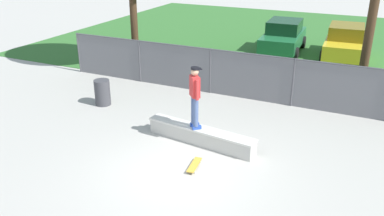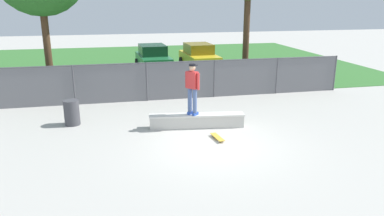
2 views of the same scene
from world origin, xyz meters
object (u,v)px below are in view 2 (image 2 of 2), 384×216
concrete_ledge (197,121)px  skateboard (217,137)px  trash_bin (72,113)px  car_green (153,58)px  car_yellow (199,56)px  skateboarder (192,87)px

concrete_ledge → skateboard: bearing=-72.9°
concrete_ledge → trash_bin: 4.63m
concrete_ledge → car_green: bearing=91.4°
car_yellow → trash_bin: car_yellow is taller
skateboarder → car_yellow: skateboarder is taller
concrete_ledge → skateboarder: (-0.18, -0.04, 1.28)m
skateboard → trash_bin: size_ratio=0.88×
concrete_ledge → skateboard: 1.38m
car_yellow → trash_bin: bearing=-125.5°
car_yellow → trash_bin: size_ratio=4.59×
skateboard → car_green: bearing=93.1°
car_yellow → skateboarder: bearing=-104.5°
skateboarder → trash_bin: 4.59m
concrete_ledge → car_yellow: (2.79, 11.41, 0.59)m
skateboard → trash_bin: bearing=152.0°
skateboarder → car_yellow: (2.96, 11.45, -0.69)m
car_yellow → trash_bin: 12.47m
car_green → car_yellow: 3.07m
skateboarder → skateboard: bearing=-65.6°
concrete_ledge → trash_bin: bearing=164.1°
skateboard → car_yellow: 12.96m
concrete_ledge → skateboard: (0.40, -1.31, -0.18)m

